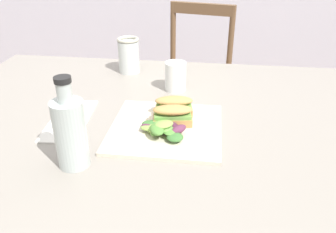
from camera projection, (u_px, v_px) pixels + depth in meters
The scene contains 11 objects.
dining_table at pixel (157, 147), 1.07m from camera, with size 1.41×0.97×0.74m.
chair_wooden_far at pixel (193, 84), 1.99m from camera, with size 0.47×0.47×0.87m.
plate_lunch at pixel (166, 128), 0.95m from camera, with size 0.30×0.30×0.01m, color beige.
sandwich_half_front at pixel (173, 115), 0.95m from camera, with size 0.11×0.07×0.06m.
sandwich_half_back at pixel (174, 105), 1.00m from camera, with size 0.11×0.07×0.06m.
salad_mixed_greens at pixel (161, 128), 0.90m from camera, with size 0.13×0.11×0.04m.
napkin_folded at pixel (70, 120), 1.00m from camera, with size 0.11×0.25×0.00m, color silver.
fork_on_napkin at pixel (72, 116), 1.01m from camera, with size 0.03×0.19×0.00m.
bottle_cold_brew at pixel (71, 136), 0.78m from camera, with size 0.07×0.07×0.22m.
mason_jar_iced_tea at pixel (129, 57), 1.31m from camera, with size 0.08×0.08×0.13m.
cup_extra_side at pixel (175, 76), 1.17m from camera, with size 0.07×0.07×0.10m, color white.
Camera 1 is at (0.26, -0.79, 1.22)m, focal length 37.35 mm.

